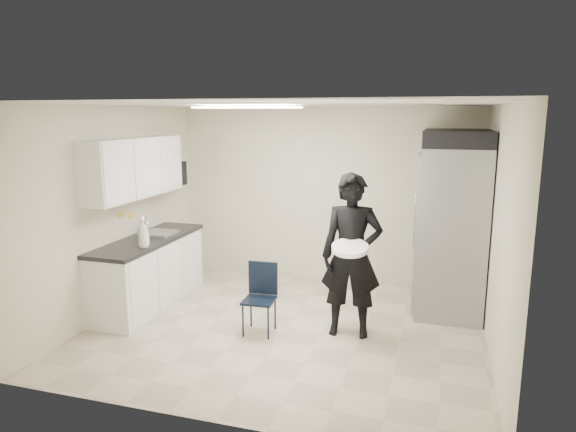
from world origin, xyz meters
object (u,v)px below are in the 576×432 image
(commercial_fridge, at_px, (452,229))
(man_tuxedo, at_px, (352,256))
(lower_counter, at_px, (149,274))
(folding_chair, at_px, (259,300))

(commercial_fridge, distance_m, man_tuxedo, 1.63)
(commercial_fridge, relative_size, man_tuxedo, 1.13)
(lower_counter, distance_m, man_tuxedo, 2.75)
(man_tuxedo, bearing_deg, lower_counter, 171.68)
(folding_chair, xyz_separation_m, man_tuxedo, (1.01, 0.28, 0.54))
(commercial_fridge, relative_size, folding_chair, 2.67)
(man_tuxedo, bearing_deg, commercial_fridge, 43.11)
(lower_counter, bearing_deg, man_tuxedo, -3.04)
(commercial_fridge, bearing_deg, lower_counter, -164.12)
(lower_counter, relative_size, commercial_fridge, 0.90)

